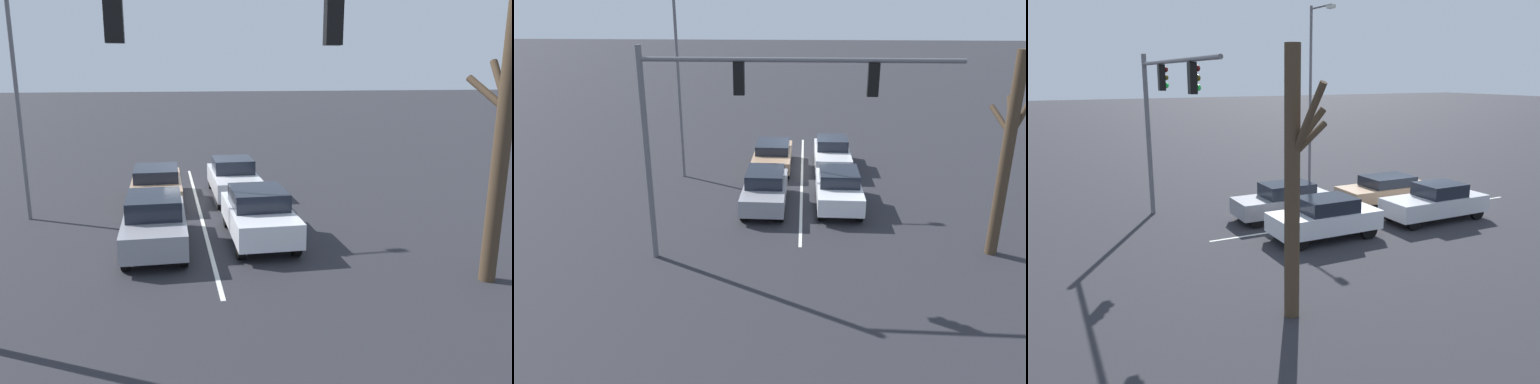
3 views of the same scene
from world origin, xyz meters
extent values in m
plane|color=#28282D|center=(0.00, 0.00, 0.00)|extent=(240.00, 240.00, 0.00)
cube|color=silver|center=(0.00, 1.70, 0.01)|extent=(0.12, 15.40, 0.01)
cube|color=silver|center=(-1.55, 5.39, 0.70)|extent=(1.81, 4.15, 0.71)
cube|color=black|center=(-1.55, 5.29, 1.31)|extent=(1.59, 1.99, 0.52)
cube|color=red|center=(-2.18, 3.36, 0.87)|extent=(0.24, 0.06, 0.12)
cube|color=red|center=(-0.91, 3.36, 0.87)|extent=(0.24, 0.06, 0.12)
cylinder|color=black|center=(-2.32, 6.88, 0.34)|extent=(0.22, 0.68, 0.68)
cylinder|color=black|center=(-0.77, 6.88, 0.34)|extent=(0.22, 0.68, 0.68)
cylinder|color=black|center=(-2.32, 3.91, 0.34)|extent=(0.22, 0.68, 0.68)
cylinder|color=black|center=(-0.77, 3.91, 0.34)|extent=(0.22, 0.68, 0.68)
cube|color=gray|center=(1.53, 5.54, 0.65)|extent=(1.74, 4.33, 0.69)
cube|color=black|center=(1.53, 5.40, 1.27)|extent=(1.53, 2.10, 0.55)
cube|color=red|center=(0.92, 3.41, 0.82)|extent=(0.24, 0.06, 0.12)
cube|color=red|center=(2.14, 3.41, 0.82)|extent=(0.24, 0.06, 0.12)
cylinder|color=black|center=(0.79, 7.15, 0.30)|extent=(0.22, 0.61, 0.61)
cylinder|color=black|center=(2.27, 7.15, 0.30)|extent=(0.22, 0.61, 0.61)
cylinder|color=black|center=(0.79, 3.92, 0.30)|extent=(0.22, 0.61, 0.61)
cylinder|color=black|center=(2.27, 3.92, 0.30)|extent=(0.22, 0.61, 0.61)
cube|color=silver|center=(-1.53, -0.06, 0.67)|extent=(1.77, 4.57, 0.71)
cube|color=black|center=(-1.53, -0.31, 1.30)|extent=(1.56, 1.85, 0.55)
cube|color=red|center=(-2.15, -2.30, 0.85)|extent=(0.24, 0.06, 0.12)
cube|color=red|center=(-0.91, -2.30, 0.85)|extent=(0.24, 0.06, 0.12)
cylinder|color=black|center=(-2.29, 1.67, 0.31)|extent=(0.22, 0.62, 0.62)
cylinder|color=black|center=(-0.77, 1.67, 0.31)|extent=(0.22, 0.62, 0.62)
cylinder|color=black|center=(-2.29, -1.78, 0.31)|extent=(0.22, 0.62, 0.62)
cylinder|color=black|center=(-0.77, -1.78, 0.31)|extent=(0.22, 0.62, 0.62)
cube|color=tan|center=(1.55, 0.08, 0.62)|extent=(1.89, 4.66, 0.58)
cube|color=black|center=(1.55, 0.03, 1.14)|extent=(1.67, 2.27, 0.46)
cube|color=red|center=(0.88, -2.21, 0.76)|extent=(0.24, 0.06, 0.12)
cube|color=red|center=(2.21, -2.21, 0.76)|extent=(0.24, 0.06, 0.12)
cylinder|color=black|center=(0.73, 1.83, 0.33)|extent=(0.22, 0.66, 0.66)
cylinder|color=black|center=(2.36, 1.83, 0.33)|extent=(0.22, 0.66, 0.66)
cylinder|color=black|center=(0.73, -1.67, 0.33)|extent=(0.22, 0.66, 0.66)
cylinder|color=black|center=(2.36, -1.67, 0.33)|extent=(0.22, 0.66, 0.66)
cube|color=black|center=(-2.00, 10.40, 5.93)|extent=(0.32, 0.22, 0.95)
sphere|color=#4C0C0C|center=(-2.00, 10.24, 6.22)|extent=(0.20, 0.20, 0.20)
sphere|color=#4C420C|center=(-2.00, 10.24, 5.93)|extent=(0.20, 0.20, 0.20)
sphere|color=#19D83F|center=(-2.00, 10.24, 5.65)|extent=(0.20, 0.20, 0.20)
cube|color=black|center=(1.91, 10.40, 5.93)|extent=(0.32, 0.22, 0.95)
sphere|color=#4C420C|center=(1.91, 10.24, 5.93)|extent=(0.20, 0.20, 0.20)
sphere|color=#19D83F|center=(1.91, 10.24, 5.65)|extent=(0.20, 0.20, 0.20)
cylinder|color=slate|center=(5.88, 1.82, 4.69)|extent=(0.14, 0.14, 9.38)
cylinder|color=#423323|center=(-6.51, 9.38, 3.37)|extent=(0.38, 0.38, 6.74)
cylinder|color=#423323|center=(-6.57, 8.99, 4.74)|extent=(0.30, 0.94, 1.09)
cylinder|color=#423323|center=(-6.36, 8.85, 4.49)|extent=(0.50, 1.20, 0.84)
camera|label=1|loc=(1.11, 19.61, 4.96)|focal=35.00mm
camera|label=2|loc=(-0.02, 25.19, 7.83)|focal=35.00mm
camera|label=3|loc=(-16.92, 14.85, 6.01)|focal=35.00mm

